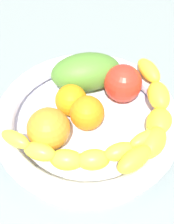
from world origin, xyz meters
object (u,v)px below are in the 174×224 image
banana_draped_left (80,152)px  banana_draped_right (153,117)px  orange_mid_left (48,129)px  mango_green (86,72)px  orange_mid_right (71,100)px  orange_front (88,113)px  tomato_red (123,83)px  fruit_bowl (87,122)px

banana_draped_left → banana_draped_right: banana_draped_right is taller
orange_mid_left → mango_green: (0.57, -13.55, -0.05)cm
banana_draped_left → orange_mid_right: bearing=-54.5°
banana_draped_right → mango_green: bearing=-18.0°
banana_draped_left → mango_green: mango_green is taller
banana_draped_right → orange_mid_right: 13.46cm
orange_front → mango_green: size_ratio=0.45×
mango_green → tomato_red: bearing=-177.3°
banana_draped_left → tomato_red: size_ratio=3.27×
mango_green → banana_draped_right: bearing=162.0°
orange_mid_right → fruit_bowl: bearing=159.7°
fruit_bowl → orange_mid_right: size_ratio=5.62×
orange_mid_left → tomato_red: 15.21cm
orange_mid_right → tomato_red: tomato_red is taller
banana_draped_left → banana_draped_right: size_ratio=0.91×
banana_draped_left → mango_green: bearing=-66.3°
banana_draped_right → orange_front: 10.09cm
banana_draped_right → orange_mid_left: 16.09cm
orange_front → orange_mid_left: 6.87cm
orange_front → orange_mid_right: bearing=-19.1°
fruit_bowl → tomato_red: tomato_red is taller
banana_draped_left → banana_draped_right: 12.71cm
orange_mid_left → orange_mid_right: (-0.01, -7.02, -0.62)cm
orange_front → mango_green: (4.36, -7.85, 0.45)cm
orange_front → fruit_bowl: bearing=1.2°
fruit_bowl → banana_draped_left: bearing=108.8°
banana_draped_left → orange_mid_left: 6.11cm
fruit_bowl → mango_green: bearing=-62.2°
orange_mid_right → orange_mid_left: bearing=89.9°
mango_green → orange_mid_left: bearing=92.4°
fruit_bowl → orange_front: (-0.23, -0.00, 2.22)cm
orange_front → mango_green: mango_green is taller
banana_draped_right → orange_mid_right: banana_draped_right is taller
orange_mid_right → tomato_red: (-6.23, -6.85, 0.59)cm
banana_draped_right → orange_mid_left: orange_mid_left is taller
orange_mid_left → tomato_red: bearing=-114.2°
orange_mid_left → fruit_bowl: bearing=-122.0°
banana_draped_left → orange_mid_left: size_ratio=3.24×
banana_draped_left → tomato_red: 15.18cm
tomato_red → mango_green: bearing=2.7°
tomato_red → orange_mid_left: bearing=65.8°
orange_front → tomato_red: bearing=-106.7°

